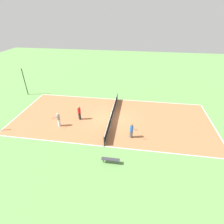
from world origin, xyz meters
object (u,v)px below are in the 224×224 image
object	(u,v)px
bench	(111,160)
tennis_ball_right_alley	(74,140)
player_baseline_gray	(58,119)
fence_post_back_right	(25,82)
player_coach_red	(79,112)
tennis_ball_far_baseline	(162,107)
tennis_ball_left_sideline	(123,131)
tennis_net	(112,114)
player_near_blue	(132,130)

from	to	relation	value
bench	tennis_ball_right_alley	xyz separation A→B (m)	(2.43, 4.18, -0.33)
player_baseline_gray	fence_post_back_right	bearing A→B (deg)	-100.13
bench	fence_post_back_right	xyz separation A→B (m)	(12.09, 15.12, 1.69)
player_coach_red	tennis_ball_far_baseline	bearing A→B (deg)	60.80
player_baseline_gray	tennis_ball_far_baseline	size ratio (longest dim) A/B	25.12
bench	fence_post_back_right	distance (m)	19.44
player_coach_red	tennis_ball_left_sideline	distance (m)	5.78
tennis_net	player_coach_red	xyz separation A→B (m)	(-0.83, 3.85, 0.49)
tennis_net	tennis_ball_far_baseline	size ratio (longest dim) A/B	151.76
bench	player_near_blue	size ratio (longest dim) A/B	0.97
player_baseline_gray	tennis_ball_left_sideline	xyz separation A→B (m)	(-0.00, -7.32, -0.95)
player_coach_red	player_near_blue	size ratio (longest dim) A/B	1.09
tennis_net	tennis_ball_left_sideline	xyz separation A→B (m)	(-2.53, -1.58, -0.52)
player_baseline_gray	fence_post_back_right	distance (m)	11.28
player_near_blue	tennis_net	bearing A→B (deg)	163.06
player_coach_red	fence_post_back_right	xyz separation A→B (m)	(5.72, 10.32, 1.01)
tennis_ball_far_baseline	fence_post_back_right	bearing A→B (deg)	86.50
tennis_net	fence_post_back_right	size ratio (longest dim) A/B	2.49
player_baseline_gray	tennis_ball_left_sideline	size ratio (longest dim) A/B	25.12
bench	player_near_blue	world-z (taller)	player_near_blue
tennis_net	tennis_ball_left_sideline	world-z (taller)	tennis_net
tennis_net	player_baseline_gray	xyz separation A→B (m)	(-2.53, 5.74, 0.43)
tennis_ball_left_sideline	fence_post_back_right	distance (m)	17.52
player_baseline_gray	tennis_ball_far_baseline	xyz separation A→B (m)	(6.16, -12.16, -0.95)
tennis_ball_right_alley	tennis_ball_far_baseline	world-z (taller)	same
tennis_ball_left_sideline	player_near_blue	bearing A→B (deg)	-131.95
tennis_ball_right_alley	fence_post_back_right	bearing A→B (deg)	48.56
tennis_ball_far_baseline	tennis_ball_left_sideline	bearing A→B (deg)	141.90
fence_post_back_right	tennis_ball_far_baseline	bearing A→B (deg)	-93.50
bench	player_coach_red	world-z (taller)	player_coach_red
fence_post_back_right	player_baseline_gray	bearing A→B (deg)	-131.39
player_baseline_gray	tennis_ball_far_baseline	bearing A→B (deg)	148.14
player_near_blue	tennis_ball_far_baseline	world-z (taller)	player_near_blue
tennis_ball_far_baseline	player_near_blue	bearing A→B (deg)	151.12
player_near_blue	tennis_ball_right_alley	size ratio (longest dim) A/B	24.32
player_coach_red	player_near_blue	bearing A→B (deg)	15.40
bench	tennis_ball_left_sideline	distance (m)	4.71
tennis_ball_right_alley	tennis_ball_left_sideline	xyz separation A→B (m)	(2.23, -4.80, 0.00)
player_baseline_gray	tennis_ball_far_baseline	distance (m)	13.66
tennis_ball_far_baseline	tennis_net	bearing A→B (deg)	119.54
player_coach_red	player_near_blue	xyz separation A→B (m)	(-2.57, -6.39, -0.09)
player_near_blue	tennis_ball_far_baseline	xyz separation A→B (m)	(7.03, -3.88, -0.91)
bench	tennis_ball_far_baseline	size ratio (longest dim) A/B	23.47
player_near_blue	tennis_ball_right_alley	world-z (taller)	player_near_blue
player_near_blue	tennis_ball_left_sideline	world-z (taller)	player_near_blue
player_baseline_gray	fence_post_back_right	xyz separation A→B (m)	(7.42, 8.42, 1.07)
tennis_ball_left_sideline	fence_post_back_right	world-z (taller)	fence_post_back_right
player_coach_red	tennis_ball_right_alley	xyz separation A→B (m)	(-3.94, -0.63, -1.00)
player_coach_red	bench	bearing A→B (deg)	-15.65
tennis_net	player_coach_red	distance (m)	3.96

